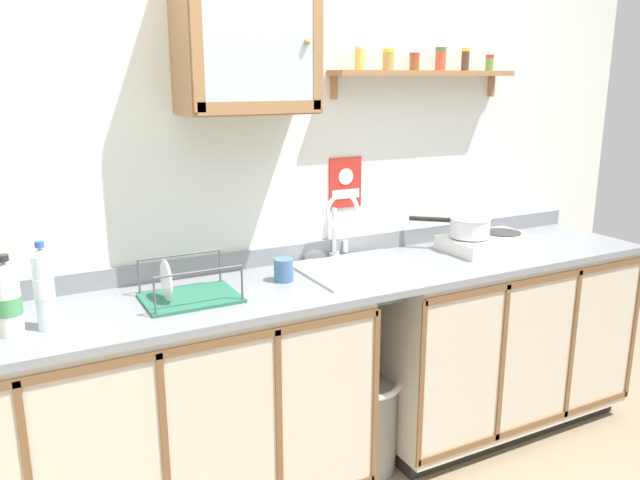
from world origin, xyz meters
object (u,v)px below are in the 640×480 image
object	(u,v)px
wall_cabinet	(246,34)
sink	(358,271)
bottle_water_blue_1	(6,290)
dish_rack	(187,294)
bottle_opaque_white_2	(8,299)
warning_sign	(345,183)
trash_bin	(365,422)
mug	(284,270)
hot_plate_stove	(489,242)
saucepan	(469,226)
bottle_water_clear_3	(44,288)

from	to	relation	value
wall_cabinet	sink	bearing A→B (deg)	-13.26
sink	wall_cabinet	xyz separation A→B (m)	(-0.45, 0.11, 0.98)
bottle_water_blue_1	dish_rack	world-z (taller)	bottle_water_blue_1
bottle_opaque_white_2	wall_cabinet	bearing A→B (deg)	12.69
dish_rack	warning_sign	bearing A→B (deg)	18.58
bottle_opaque_white_2	trash_bin	bearing A→B (deg)	1.13
dish_rack	mug	bearing A→B (deg)	6.06
bottle_water_blue_1	warning_sign	distance (m)	1.47
bottle_opaque_white_2	wall_cabinet	world-z (taller)	wall_cabinet
hot_plate_stove	saucepan	bearing A→B (deg)	167.65
sink	trash_bin	bearing A→B (deg)	-85.41
saucepan	bottle_opaque_white_2	bearing A→B (deg)	-176.75
dish_rack	wall_cabinet	distance (m)	1.01
bottle_water_blue_1	bottle_opaque_white_2	size ratio (longest dim) A/B	0.82
mug	trash_bin	xyz separation A→B (m)	(0.36, -0.07, -0.75)
mug	wall_cabinet	world-z (taller)	wall_cabinet
wall_cabinet	bottle_water_clear_3	bearing A→B (deg)	-165.28
saucepan	bottle_water_blue_1	world-z (taller)	bottle_water_blue_1
wall_cabinet	warning_sign	bearing A→B (deg)	14.26
saucepan	bottle_opaque_white_2	size ratio (longest dim) A/B	1.20
bottle_water_clear_3	bottle_water_blue_1	bearing A→B (deg)	121.64
bottle_water_blue_1	bottle_water_clear_3	size ratio (longest dim) A/B	0.73
hot_plate_stove	warning_sign	distance (m)	0.77
hot_plate_stove	mug	size ratio (longest dim) A/B	4.40
mug	wall_cabinet	distance (m)	0.93
dish_rack	wall_cabinet	size ratio (longest dim) A/B	0.59
bottle_opaque_white_2	mug	distance (m)	1.02
warning_sign	hot_plate_stove	bearing A→B (deg)	-20.74
wall_cabinet	trash_bin	size ratio (longest dim) A/B	1.36
saucepan	bottle_water_blue_1	size ratio (longest dim) A/B	1.47
bottle_opaque_white_2	bottle_water_blue_1	bearing A→B (deg)	90.18
saucepan	mug	bearing A→B (deg)	-179.28
mug	hot_plate_stove	bearing A→B (deg)	-0.62
saucepan	bottle_opaque_white_2	xyz separation A→B (m)	(-1.99, -0.11, -0.00)
hot_plate_stove	dish_rack	xyz separation A→B (m)	(-1.50, -0.03, -0.01)
hot_plate_stove	saucepan	distance (m)	0.14
bottle_water_blue_1	warning_sign	world-z (taller)	warning_sign
bottle_water_blue_1	dish_rack	size ratio (longest dim) A/B	0.62
saucepan	bottle_opaque_white_2	distance (m)	1.99
bottle_water_clear_3	warning_sign	distance (m)	1.39
sink	wall_cabinet	size ratio (longest dim) A/B	0.84
mug	wall_cabinet	bearing A→B (deg)	131.08
bottle_opaque_white_2	wall_cabinet	xyz separation A→B (m)	(0.92, 0.21, 0.85)
bottle_opaque_white_2	trash_bin	distance (m)	1.61
bottle_opaque_white_2	dish_rack	world-z (taller)	bottle_opaque_white_2
sink	bottle_opaque_white_2	world-z (taller)	sink
dish_rack	bottle_water_clear_3	bearing A→B (deg)	-172.72
warning_sign	bottle_water_blue_1	bearing A→B (deg)	-173.41
bottle_water_clear_3	warning_sign	bearing A→B (deg)	14.54
dish_rack	warning_sign	size ratio (longest dim) A/B	1.51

